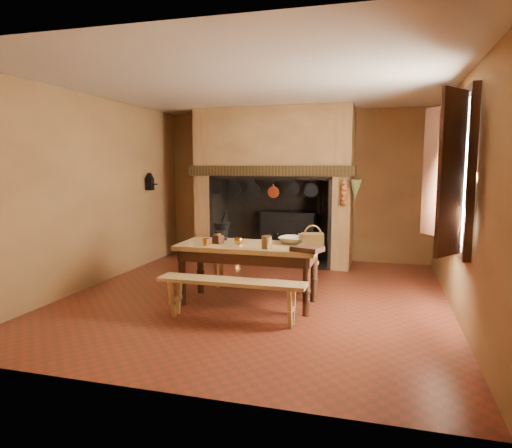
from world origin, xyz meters
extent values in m
plane|color=maroon|center=(0.00, 0.00, 0.00)|extent=(5.50, 5.50, 0.00)
plane|color=silver|center=(0.00, 0.00, 2.80)|extent=(5.50, 5.50, 0.00)
cube|color=#9B6F3E|center=(0.00, 2.75, 1.40)|extent=(5.00, 0.02, 2.80)
cube|color=#9B6F3E|center=(-2.50, 0.00, 1.40)|extent=(0.02, 5.50, 2.80)
cube|color=#9B6F3E|center=(2.50, 0.00, 1.40)|extent=(0.02, 5.50, 2.80)
cube|color=#9B6F3E|center=(0.00, -2.75, 1.40)|extent=(5.00, 0.02, 2.80)
cube|color=#9B6F3E|center=(-1.55, 2.30, 1.40)|extent=(0.30, 0.90, 2.80)
cube|color=#9B6F3E|center=(0.95, 2.30, 1.40)|extent=(0.30, 0.90, 2.80)
cube|color=#9B6F3E|center=(-0.30, 2.30, 2.20)|extent=(2.20, 0.90, 1.20)
cube|color=black|center=(-0.30, 1.90, 1.69)|extent=(2.95, 0.22, 0.18)
cube|color=black|center=(-0.30, 2.72, 0.80)|extent=(2.20, 0.06, 1.60)
cube|color=black|center=(-0.30, 2.30, 0.01)|extent=(2.20, 0.90, 0.02)
cube|color=black|center=(-0.05, 2.45, 0.45)|extent=(1.00, 0.50, 0.90)
cube|color=black|center=(-0.05, 2.43, 0.92)|extent=(1.04, 0.54, 0.04)
cube|color=black|center=(-0.05, 2.19, 0.55)|extent=(0.35, 0.02, 0.45)
cylinder|color=black|center=(0.50, 2.45, 1.25)|extent=(0.10, 0.10, 0.70)
cylinder|color=orange|center=(-0.20, 2.17, 0.55)|extent=(0.03, 0.03, 0.03)
cylinder|color=orange|center=(0.10, 2.17, 0.55)|extent=(0.03, 0.03, 0.03)
cylinder|color=orange|center=(-1.05, 2.30, 0.10)|extent=(0.40, 0.40, 0.20)
cylinder|color=orange|center=(-1.00, 2.05, 0.09)|extent=(0.34, 0.34, 0.18)
cube|color=black|center=(-1.25, 2.40, 0.08)|extent=(0.18, 0.18, 0.16)
cone|color=#525829|center=(1.18, 1.79, 1.38)|extent=(0.20, 0.20, 0.35)
cube|color=white|center=(2.48, -0.40, 1.70)|extent=(0.02, 1.00, 1.60)
cube|color=#331B10|center=(2.45, -0.40, 2.54)|extent=(0.08, 1.16, 0.08)
cube|color=#331B10|center=(2.45, -0.40, 0.86)|extent=(0.08, 1.16, 0.08)
cube|color=#331B10|center=(2.25, -1.08, 1.70)|extent=(0.29, 0.39, 1.60)
cube|color=#331B10|center=(2.25, 0.28, 1.70)|extent=(0.29, 0.39, 1.60)
cube|color=black|center=(-2.42, 1.55, 1.45)|extent=(0.12, 0.12, 0.22)
cone|color=black|center=(-2.42, 1.55, 1.60)|extent=(0.16, 0.16, 0.10)
cylinder|color=black|center=(-2.33, 1.55, 1.45)|extent=(0.12, 0.02, 0.02)
cube|color=tan|center=(-0.01, -0.31, 0.75)|extent=(1.80, 0.80, 0.06)
cube|color=#331B10|center=(-0.01, -0.31, 0.65)|extent=(1.68, 0.68, 0.14)
cylinder|color=#331B10|center=(-0.81, -0.61, 0.36)|extent=(0.09, 0.09, 0.72)
cylinder|color=#331B10|center=(0.79, -0.61, 0.36)|extent=(0.09, 0.09, 0.72)
cylinder|color=#331B10|center=(-0.81, -0.01, 0.36)|extent=(0.09, 0.09, 0.72)
cylinder|color=#331B10|center=(0.79, -0.01, 0.36)|extent=(0.09, 0.09, 0.72)
cube|color=tan|center=(-0.01, -1.02, 0.46)|extent=(1.73, 0.30, 0.04)
cube|color=tan|center=(-0.01, 0.33, 0.43)|extent=(1.60, 0.28, 0.04)
cylinder|color=black|center=(-0.46, -0.09, 0.80)|extent=(0.14, 0.14, 0.04)
cone|color=black|center=(-0.46, -0.09, 0.92)|extent=(0.24, 0.24, 0.20)
cylinder|color=black|center=(-0.43, -0.09, 1.09)|extent=(0.10, 0.05, 0.19)
cylinder|color=black|center=(-0.42, -0.28, 0.79)|extent=(0.09, 0.09, 0.03)
cone|color=black|center=(-0.42, -0.28, 0.87)|extent=(0.15, 0.15, 0.12)
cylinder|color=black|center=(-0.40, -0.28, 0.97)|extent=(0.06, 0.02, 0.12)
cube|color=#331B10|center=(-0.41, -0.38, 0.83)|extent=(0.14, 0.14, 0.11)
cylinder|color=orange|center=(-0.41, -0.38, 0.90)|extent=(0.08, 0.08, 0.03)
cylinder|color=black|center=(-0.36, -0.38, 0.93)|extent=(0.09, 0.04, 0.03)
cylinder|color=orange|center=(-0.50, -0.56, 0.83)|extent=(0.10, 0.10, 0.09)
cylinder|color=orange|center=(0.18, -0.08, 0.83)|extent=(0.10, 0.10, 0.10)
imported|color=beige|center=(0.52, -0.10, 0.82)|extent=(0.42, 0.42, 0.09)
cylinder|color=#50341D|center=(0.29, -0.56, 0.86)|extent=(0.16, 0.16, 0.15)
cylinder|color=beige|center=(0.65, -0.20, 0.85)|extent=(0.09, 0.09, 0.15)
cube|color=#4F3517|center=(0.79, -0.18, 0.86)|extent=(0.31, 0.25, 0.15)
torus|color=#4F3517|center=(0.79, -0.18, 0.93)|extent=(0.22, 0.07, 0.22)
cube|color=#331B10|center=(0.79, -0.60, 0.81)|extent=(0.40, 0.34, 0.06)
imported|color=orange|center=(-0.13, -0.38, 0.82)|extent=(0.13, 0.13, 0.09)
camera|label=1|loc=(1.63, -5.83, 1.78)|focal=32.00mm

